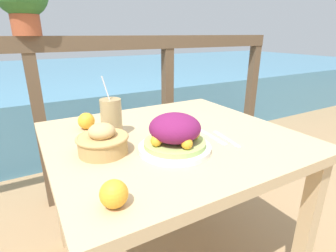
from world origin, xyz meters
The scene contains 10 objects.
patio_table centered at (0.00, 0.00, 0.61)m, with size 0.99×0.92×0.71m.
railing_fence centered at (0.00, 0.83, 0.78)m, with size 2.80×0.08×1.10m.
sea_backdrop centered at (0.00, 3.33, 0.30)m, with size 12.00×4.00×0.59m.
salad_plate centered at (-0.07, -0.15, 0.77)m, with size 0.27×0.27×0.14m.
drink_glass centered at (-0.22, 0.11, 0.79)m, with size 0.09×0.09×0.25m.
bread_basket centered at (-0.30, -0.04, 0.75)m, with size 0.19×0.19×0.11m.
fork centered at (0.13, -0.11, 0.71)m, with size 0.03×0.18×0.00m.
knife centered at (0.16, -0.16, 0.71)m, with size 0.04×0.18×0.00m.
orange_near_basket centered at (-0.29, 0.25, 0.74)m, with size 0.07×0.07×0.07m.
orange_near_glass centered at (-0.37, -0.35, 0.74)m, with size 0.07×0.07×0.07m.
Camera 1 is at (-0.53, -0.89, 1.11)m, focal length 28.00 mm.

